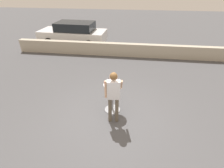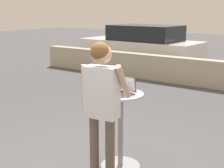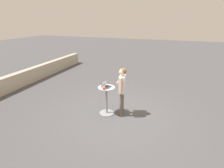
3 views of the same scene
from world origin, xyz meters
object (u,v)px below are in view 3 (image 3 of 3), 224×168
cafe_table (107,100)px  standing_person (122,86)px  laptop (106,86)px  coffee_mug (104,88)px

cafe_table → standing_person: standing_person is taller
laptop → coffee_mug: bearing=-176.4°
cafe_table → laptop: (0.01, 0.01, 0.52)m
coffee_mug → laptop: bearing=3.6°
cafe_table → laptop: size_ratio=2.87×
cafe_table → laptop: laptop is taller
cafe_table → standing_person: size_ratio=0.59×
laptop → standing_person: bearing=-80.9°
standing_person → cafe_table: bearing=100.1°
coffee_mug → standing_person: standing_person is taller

